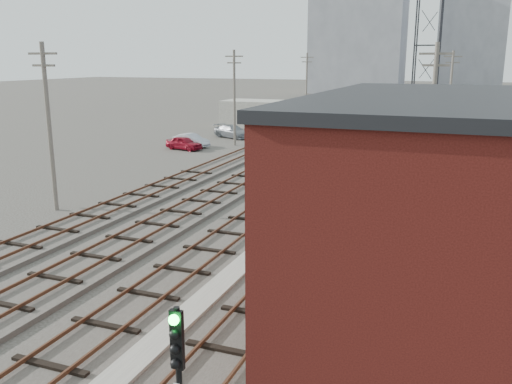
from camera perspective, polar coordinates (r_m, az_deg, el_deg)
The scene contains 22 objects.
ground at distance 64.01m, azimuth 13.63°, elevation 6.11°, with size 320.00×320.00×0.00m, color #282621.
track_right at distance 43.09m, azimuth 13.14°, elevation 2.72°, with size 3.20×90.00×0.39m.
track_mid_right at distance 43.80m, azimuth 7.95°, elevation 3.12°, with size 3.20×90.00×0.39m.
track_mid_left at distance 44.85m, azimuth 2.97°, elevation 3.49°, with size 3.20×90.00×0.39m.
track_left at distance 46.23m, azimuth -1.76°, elevation 3.81°, with size 3.20×90.00×0.39m.
platform_curb at distance 20.25m, azimuth -3.06°, elevation -9.41°, with size 0.90×28.00×0.26m, color gray.
brick_building at distance 15.63m, azimuth 17.71°, elevation -3.50°, with size 6.54×12.20×7.22m.
lattice_tower at distance 38.06m, azimuth 17.44°, elevation 12.26°, with size 1.60×1.60×15.00m.
utility_pole_left_a at distance 31.08m, azimuth -20.97°, elevation 6.77°, with size 1.80×0.24×9.00m.
utility_pole_left_b at distance 52.33m, azimuth -2.29°, elevation 10.14°, with size 1.80×0.24×9.00m.
utility_pole_left_c at distance 75.91m, azimuth 5.34°, elevation 11.22°, with size 1.80×0.24×9.00m.
utility_pole_right_a at distance 31.18m, azimuth 18.00°, elevation 7.03°, with size 1.80×0.24×9.00m.
utility_pole_right_b at distance 61.08m, azimuth 19.76°, elevation 9.88°, with size 1.80×0.24×9.00m.
apartment_left at distance 140.59m, azimuth 10.74°, elevation 16.35°, with size 22.00×14.00×30.00m, color gray.
apartment_right at distance 153.04m, azimuth 21.73°, elevation 14.66°, with size 16.00×12.00×26.00m, color gray.
shed_left at distance 67.76m, azimuth 0.06°, elevation 8.26°, with size 8.00×5.00×3.20m, color gray.
shed_right at distance 73.22m, azimuth 21.85°, elevation 8.01°, with size 6.00×6.00×4.00m, color gray.
switch_stand at distance 43.39m, azimuth 4.86°, elevation 3.86°, with size 0.37×0.37×1.41m.
site_trailer at distance 64.36m, azimuth 10.64°, elevation 7.64°, with size 7.20×3.51×2.95m.
car_red at distance 50.49m, azimuth -7.59°, elevation 5.12°, with size 1.45×3.60×1.23m, color maroon.
car_silver at distance 52.08m, azimuth -6.82°, elevation 5.42°, with size 1.32×3.80×1.25m, color #AFB2B7.
car_grey at distance 57.89m, azimuth -2.49°, elevation 6.39°, with size 1.89×4.64×1.35m, color slate.
Camera 1 is at (8.18, -2.96, 8.09)m, focal length 38.00 mm.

